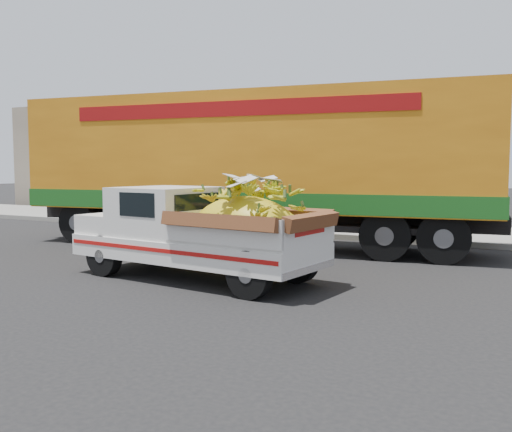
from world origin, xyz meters
The scene contains 6 objects.
ground centered at (0.00, 0.00, 0.00)m, with size 100.00×100.00×0.00m, color black.
curb centered at (0.00, 7.17, 0.07)m, with size 60.00×0.25×0.15m, color gray.
sidewalk centered at (0.00, 9.27, 0.07)m, with size 60.00×4.00×0.14m, color gray.
building_left centered at (-8.00, 15.17, 2.50)m, with size 18.00×6.00×5.00m, color gray.
pickup_truck centered at (2.29, 0.53, 0.89)m, with size 4.87×2.24×1.65m.
semi_trailer centered at (0.85, 4.73, 2.12)m, with size 12.04×3.93×3.80m.
Camera 1 is at (7.64, -7.91, 2.03)m, focal length 40.00 mm.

